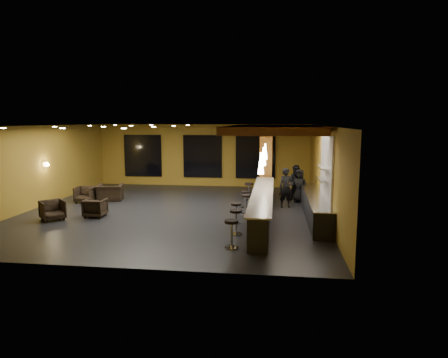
# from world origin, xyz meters

# --- Properties ---
(floor) EXTENTS (12.00, 13.00, 0.10)m
(floor) POSITION_xyz_m (0.00, 0.00, -0.05)
(floor) COLOR black
(floor) RESTS_ON ground
(ceiling) EXTENTS (12.00, 13.00, 0.10)m
(ceiling) POSITION_xyz_m (0.00, 0.00, 3.55)
(ceiling) COLOR black
(wall_back) EXTENTS (12.00, 0.10, 3.50)m
(wall_back) POSITION_xyz_m (0.00, 6.55, 1.75)
(wall_back) COLOR olive
(wall_back) RESTS_ON floor
(wall_front) EXTENTS (12.00, 0.10, 3.50)m
(wall_front) POSITION_xyz_m (0.00, -6.55, 1.75)
(wall_front) COLOR olive
(wall_front) RESTS_ON floor
(wall_left) EXTENTS (0.10, 13.00, 3.50)m
(wall_left) POSITION_xyz_m (-6.05, 0.00, 1.75)
(wall_left) COLOR olive
(wall_left) RESTS_ON floor
(wall_right) EXTENTS (0.10, 13.00, 3.50)m
(wall_right) POSITION_xyz_m (6.05, 0.00, 1.75)
(wall_right) COLOR olive
(wall_right) RESTS_ON floor
(wood_soffit) EXTENTS (3.60, 8.00, 0.28)m
(wood_soffit) POSITION_xyz_m (4.00, 1.00, 3.36)
(wood_soffit) COLOR #97542C
(wood_soffit) RESTS_ON ceiling
(window_left) EXTENTS (2.20, 0.06, 2.40)m
(window_left) POSITION_xyz_m (-3.50, 6.44, 1.70)
(window_left) COLOR black
(window_left) RESTS_ON wall_back
(window_center) EXTENTS (2.20, 0.06, 2.40)m
(window_center) POSITION_xyz_m (0.00, 6.44, 1.70)
(window_center) COLOR black
(window_center) RESTS_ON wall_back
(window_right) EXTENTS (2.20, 0.06, 2.40)m
(window_right) POSITION_xyz_m (3.00, 6.44, 1.70)
(window_right) COLOR black
(window_right) RESTS_ON wall_back
(tile_backsplash) EXTENTS (0.06, 3.20, 2.40)m
(tile_backsplash) POSITION_xyz_m (5.96, -1.00, 2.00)
(tile_backsplash) COLOR white
(tile_backsplash) RESTS_ON wall_right
(bar_counter) EXTENTS (0.60, 8.00, 1.00)m
(bar_counter) POSITION_xyz_m (3.65, -1.00, 0.50)
(bar_counter) COLOR black
(bar_counter) RESTS_ON floor
(bar_top) EXTENTS (0.78, 8.10, 0.05)m
(bar_top) POSITION_xyz_m (3.65, -1.00, 1.02)
(bar_top) COLOR beige
(bar_top) RESTS_ON bar_counter
(prep_counter) EXTENTS (0.70, 6.00, 0.86)m
(prep_counter) POSITION_xyz_m (5.65, -0.50, 0.43)
(prep_counter) COLOR black
(prep_counter) RESTS_ON floor
(prep_top) EXTENTS (0.72, 6.00, 0.03)m
(prep_top) POSITION_xyz_m (5.65, -0.50, 0.89)
(prep_top) COLOR silver
(prep_top) RESTS_ON prep_counter
(wall_shelf_lower) EXTENTS (0.30, 1.50, 0.03)m
(wall_shelf_lower) POSITION_xyz_m (5.82, -1.20, 1.60)
(wall_shelf_lower) COLOR silver
(wall_shelf_lower) RESTS_ON wall_right
(wall_shelf_upper) EXTENTS (0.30, 1.50, 0.03)m
(wall_shelf_upper) POSITION_xyz_m (5.82, -1.20, 2.05)
(wall_shelf_upper) COLOR silver
(wall_shelf_upper) RESTS_ON wall_right
(column) EXTENTS (0.60, 0.60, 3.50)m
(column) POSITION_xyz_m (3.65, 3.60, 1.75)
(column) COLOR #A76925
(column) RESTS_ON floor
(wall_sconce) EXTENTS (0.22, 0.22, 0.22)m
(wall_sconce) POSITION_xyz_m (-5.88, 0.50, 1.80)
(wall_sconce) COLOR #FFE5B2
(wall_sconce) RESTS_ON wall_left
(pendant_0) EXTENTS (0.20, 0.20, 0.70)m
(pendant_0) POSITION_xyz_m (3.65, -3.00, 2.35)
(pendant_0) COLOR white
(pendant_0) RESTS_ON wood_soffit
(pendant_1) EXTENTS (0.20, 0.20, 0.70)m
(pendant_1) POSITION_xyz_m (3.65, -0.50, 2.35)
(pendant_1) COLOR white
(pendant_1) RESTS_ON wood_soffit
(pendant_2) EXTENTS (0.20, 0.20, 0.70)m
(pendant_2) POSITION_xyz_m (3.65, 2.00, 2.35)
(pendant_2) COLOR white
(pendant_2) RESTS_ON wood_soffit
(staff_a) EXTENTS (0.70, 0.55, 1.71)m
(staff_a) POSITION_xyz_m (4.58, 1.27, 0.85)
(staff_a) COLOR black
(staff_a) RESTS_ON floor
(staff_b) EXTENTS (1.00, 0.89, 1.69)m
(staff_b) POSITION_xyz_m (5.09, 2.62, 0.85)
(staff_b) COLOR black
(staff_b) RESTS_ON floor
(staff_c) EXTENTS (0.86, 0.69, 1.53)m
(staff_c) POSITION_xyz_m (5.21, 2.47, 0.76)
(staff_c) COLOR black
(staff_c) RESTS_ON floor
(armchair_a) EXTENTS (1.15, 1.15, 0.75)m
(armchair_a) POSITION_xyz_m (-4.17, -2.07, 0.37)
(armchair_a) COLOR black
(armchair_a) RESTS_ON floor
(armchair_b) EXTENTS (0.78, 0.81, 0.71)m
(armchair_b) POSITION_xyz_m (-2.80, -1.38, 0.36)
(armchair_b) COLOR black
(armchair_b) RESTS_ON floor
(armchair_c) EXTENTS (0.79, 0.81, 0.73)m
(armchair_c) POSITION_xyz_m (-4.49, 1.19, 0.37)
(armchair_c) COLOR black
(armchair_c) RESTS_ON floor
(armchair_d) EXTENTS (1.33, 1.21, 0.75)m
(armchair_d) POSITION_xyz_m (-3.53, 1.75, 0.37)
(armchair_d) COLOR black
(armchair_d) RESTS_ON floor
(bar_stool_0) EXTENTS (0.43, 0.43, 0.84)m
(bar_stool_0) POSITION_xyz_m (2.87, -4.54, 0.54)
(bar_stool_0) COLOR silver
(bar_stool_0) RESTS_ON floor
(bar_stool_1) EXTENTS (0.42, 0.42, 0.83)m
(bar_stool_1) POSITION_xyz_m (2.86, -3.13, 0.53)
(bar_stool_1) COLOR silver
(bar_stool_1) RESTS_ON floor
(bar_stool_2) EXTENTS (0.39, 0.39, 0.77)m
(bar_stool_2) POSITION_xyz_m (2.73, -1.77, 0.49)
(bar_stool_2) COLOR silver
(bar_stool_2) RESTS_ON floor
(bar_stool_3) EXTENTS (0.40, 0.40, 0.79)m
(bar_stool_3) POSITION_xyz_m (2.98, -0.23, 0.51)
(bar_stool_3) COLOR silver
(bar_stool_3) RESTS_ON floor
(bar_stool_4) EXTENTS (0.37, 0.37, 0.73)m
(bar_stool_4) POSITION_xyz_m (2.84, 0.91, 0.47)
(bar_stool_4) COLOR silver
(bar_stool_4) RESTS_ON floor
(bar_stool_5) EXTENTS (0.42, 0.42, 0.83)m
(bar_stool_5) POSITION_xyz_m (2.91, 2.54, 0.53)
(bar_stool_5) COLOR silver
(bar_stool_5) RESTS_ON floor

